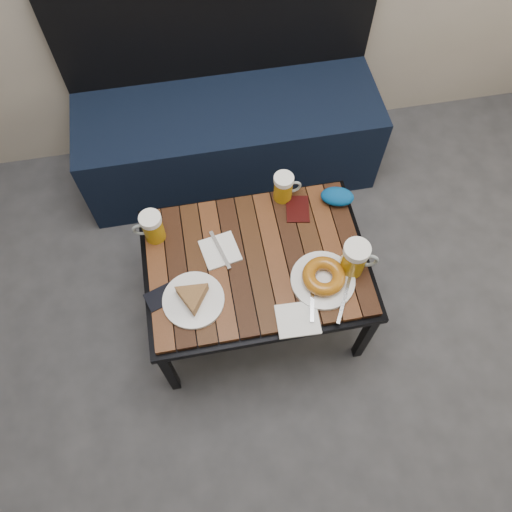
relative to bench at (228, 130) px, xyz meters
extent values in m
cube|color=black|center=(0.00, -0.02, -0.05)|extent=(1.40, 0.50, 0.45)
cube|color=black|center=(0.00, 0.21, 0.43)|extent=(1.40, 0.05, 0.50)
cube|color=black|center=(-0.41, -1.11, -0.06)|extent=(0.03, 0.03, 0.42)
cube|color=black|center=(0.37, -1.11, -0.06)|extent=(0.04, 0.03, 0.42)
cube|color=black|center=(-0.41, -0.55, -0.06)|extent=(0.03, 0.04, 0.42)
cube|color=black|center=(0.37, -0.55, -0.06)|extent=(0.04, 0.04, 0.42)
cube|color=black|center=(-0.02, -0.83, 0.16)|extent=(0.84, 0.62, 0.03)
cube|color=#3E230E|center=(-0.02, -0.83, 0.19)|extent=(0.80, 0.58, 0.02)
cylinder|color=#AB7D0D|center=(-0.37, -0.66, 0.25)|extent=(0.08, 0.08, 0.11)
cylinder|color=white|center=(-0.37, -0.66, 0.32)|extent=(0.08, 0.08, 0.02)
torus|color=#8C999E|center=(-0.42, -0.66, 0.25)|extent=(0.07, 0.02, 0.07)
cylinder|color=#AB7D0D|center=(0.14, -0.57, 0.25)|extent=(0.08, 0.08, 0.10)
cylinder|color=white|center=(0.14, -0.57, 0.31)|extent=(0.08, 0.08, 0.02)
torus|color=#8C999E|center=(0.18, -0.57, 0.25)|extent=(0.06, 0.02, 0.06)
cylinder|color=#AB7D0D|center=(0.32, -0.93, 0.26)|extent=(0.11, 0.11, 0.12)
cylinder|color=white|center=(0.32, -0.93, 0.34)|extent=(0.09, 0.09, 0.03)
torus|color=#8C999E|center=(0.37, -0.94, 0.26)|extent=(0.08, 0.03, 0.08)
cylinder|color=white|center=(-0.26, -0.95, 0.21)|extent=(0.22, 0.22, 0.01)
cylinder|color=white|center=(0.21, -0.96, 0.21)|extent=(0.23, 0.23, 0.02)
torus|color=#87490C|center=(0.21, -0.96, 0.24)|extent=(0.16, 0.16, 0.05)
cube|color=#A5A8AD|center=(0.27, -1.03, 0.22)|extent=(0.13, 0.22, 0.00)
cube|color=#A5A8AD|center=(0.15, -1.03, 0.22)|extent=(0.06, 0.18, 0.00)
cube|color=white|center=(-0.14, -0.77, 0.20)|extent=(0.15, 0.15, 0.01)
cube|color=#A5A8AD|center=(-0.14, -0.77, 0.21)|extent=(0.06, 0.17, 0.00)
cube|color=white|center=(0.08, -1.09, 0.20)|extent=(0.15, 0.13, 0.01)
cube|color=black|center=(-0.38, -0.92, 0.20)|extent=(0.13, 0.11, 0.01)
cube|color=black|center=(0.18, -0.64, 0.20)|extent=(0.11, 0.14, 0.01)
ellipsoid|color=navy|center=(0.34, -0.63, 0.23)|extent=(0.15, 0.12, 0.06)
camera|label=1|loc=(-0.17, -1.68, 1.83)|focal=35.00mm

